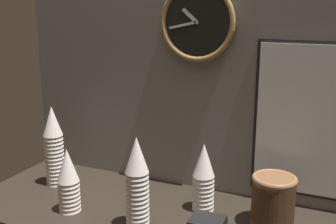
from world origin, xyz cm
name	(u,v)px	position (x,y,z in cm)	size (l,w,h in cm)	color
ground_plane	(186,223)	(0.00, 0.00, -2.00)	(160.00, 56.00, 4.00)	black
wall_tiled_back	(214,55)	(0.00, 26.50, 52.50)	(160.00, 3.00, 105.00)	slate
cup_stack_center_right	(203,177)	(3.07, 8.36, 12.20)	(7.73, 7.73, 24.40)	white
cup_stack_center	(137,183)	(-12.45, -11.44, 15.34)	(7.73, 7.73, 30.67)	white
cup_stack_far_left	(54,146)	(-58.59, 5.01, 16.12)	(7.73, 7.73, 32.24)	white
cup_stack_left	(68,180)	(-39.44, -11.56, 11.42)	(7.73, 7.73, 22.83)	white
bowl_stack_right	(273,200)	(27.47, 7.35, 8.83)	(14.51, 14.51, 16.99)	brown
wall_clock	(197,22)	(-5.75, 23.46, 64.34)	(28.36, 2.70, 28.36)	black
menu_board	(329,124)	(41.21, 24.35, 31.78)	(50.17, 1.32, 54.58)	black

